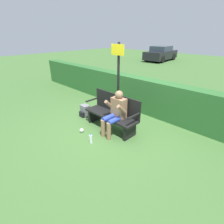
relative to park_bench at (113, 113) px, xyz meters
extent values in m
plane|color=#426B33|center=(0.00, -0.08, -0.45)|extent=(40.00, 40.00, 0.00)
cube|color=#2D662D|center=(0.00, 1.55, 0.10)|extent=(12.00, 0.44, 1.10)
cube|color=black|center=(0.00, -0.08, -0.05)|extent=(1.59, 0.49, 0.05)
cube|color=black|center=(0.00, 0.15, 0.23)|extent=(1.59, 0.04, 0.52)
cube|color=black|center=(-0.67, -0.08, -0.26)|extent=(0.06, 0.44, 0.38)
cube|color=black|center=(0.67, -0.08, -0.26)|extent=(0.06, 0.44, 0.38)
cylinder|color=black|center=(-0.77, -0.08, 0.19)|extent=(0.05, 0.44, 0.05)
cylinder|color=black|center=(0.77, -0.08, 0.19)|extent=(0.05, 0.44, 0.05)
cube|color=#997051|center=(0.25, -0.03, 0.23)|extent=(0.38, 0.22, 0.52)
sphere|color=#997051|center=(0.25, -0.03, 0.58)|extent=(0.20, 0.20, 0.20)
cylinder|color=#2D47B7|center=(0.14, -0.26, 0.00)|extent=(0.13, 0.46, 0.13)
cylinder|color=#2D47B7|center=(0.35, -0.26, 0.00)|extent=(0.13, 0.46, 0.13)
cylinder|color=#997051|center=(0.14, -0.49, -0.23)|extent=(0.11, 0.11, 0.46)
cylinder|color=#997051|center=(0.35, -0.49, -0.23)|extent=(0.11, 0.11, 0.46)
cylinder|color=#997051|center=(0.04, -0.15, 0.28)|extent=(0.09, 0.32, 0.32)
cylinder|color=#997051|center=(0.46, -0.15, 0.28)|extent=(0.09, 0.32, 0.32)
cube|color=slate|center=(-1.14, -0.07, -0.27)|extent=(0.27, 0.20, 0.36)
cube|color=black|center=(-1.14, -0.21, -0.36)|extent=(0.20, 0.07, 0.16)
cylinder|color=white|center=(0.15, -0.90, -0.35)|extent=(0.07, 0.07, 0.21)
cylinder|color=#2D66B2|center=(0.15, -0.90, -0.23)|extent=(0.04, 0.04, 0.02)
cylinder|color=black|center=(-0.32, 0.55, 0.65)|extent=(0.07, 0.07, 2.20)
cube|color=yellow|center=(-0.32, 0.51, 1.56)|extent=(0.44, 0.02, 0.28)
cube|color=black|center=(-5.76, 12.26, 0.07)|extent=(1.97, 3.98, 0.69)
cube|color=#333D4C|center=(-5.76, 12.26, 0.64)|extent=(1.61, 1.97, 0.44)
cylinder|color=black|center=(-6.64, 13.39, -0.16)|extent=(0.23, 0.61, 0.59)
cylinder|color=black|center=(-5.07, 13.52, -0.16)|extent=(0.23, 0.61, 0.59)
cylinder|color=black|center=(-6.44, 11.01, -0.16)|extent=(0.23, 0.61, 0.59)
cylinder|color=black|center=(-4.87, 11.14, -0.16)|extent=(0.23, 0.61, 0.59)
sphere|color=silver|center=(-0.41, -0.76, -0.40)|extent=(0.11, 0.11, 0.11)
camera|label=1|loc=(3.00, -3.05, 1.97)|focal=28.00mm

